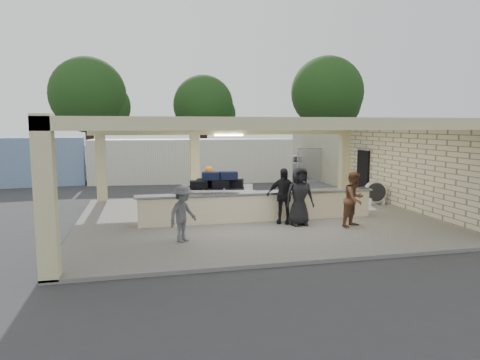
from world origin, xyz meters
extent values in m
plane|color=#2D2D30|center=(0.00, 0.00, 0.00)|extent=(120.00, 120.00, 0.00)
cube|color=#615E5A|center=(0.00, 0.00, 0.05)|extent=(12.00, 10.00, 0.10)
cube|color=#C7C086|center=(0.00, 0.00, 3.50)|extent=(12.00, 10.00, 0.02)
cube|color=beige|center=(6.00, 0.00, 1.75)|extent=(0.02, 10.00, 3.50)
cube|color=black|center=(5.94, 3.20, 1.15)|extent=(0.10, 0.95, 2.10)
cube|color=#C7C086|center=(0.00, 4.75, 3.20)|extent=(12.00, 0.50, 0.60)
cube|color=#C7C086|center=(0.00, -4.85, 3.35)|extent=(12.00, 0.30, 0.30)
cube|color=#C7C086|center=(-5.50, 4.75, 1.80)|extent=(0.40, 0.40, 3.50)
cube|color=#C7C086|center=(-1.50, 4.75, 1.80)|extent=(0.40, 0.40, 3.50)
cube|color=#C7C086|center=(5.80, 4.80, 1.80)|extent=(0.40, 0.40, 3.50)
cube|color=#C7C086|center=(-5.80, -4.80, 1.80)|extent=(0.40, 0.40, 3.50)
cube|color=white|center=(0.00, 4.50, 2.88)|extent=(1.30, 0.12, 0.06)
cube|color=#FFEABF|center=(3.80, 1.50, 3.47)|extent=(0.55, 0.55, 0.04)
cube|color=#FFEABF|center=(3.80, -0.50, 3.47)|extent=(0.55, 0.55, 0.04)
cube|color=#FFEABF|center=(3.80, -2.50, 3.47)|extent=(0.55, 0.55, 0.04)
cube|color=beige|center=(0.00, -0.50, 0.55)|extent=(8.00, 0.50, 0.90)
cube|color=#B7B7BC|center=(0.00, -0.50, 1.05)|extent=(8.20, 0.58, 0.06)
cube|color=silver|center=(-1.21, 0.73, 0.74)|extent=(2.93, 2.10, 0.13)
cylinder|color=black|center=(-2.37, 0.37, 0.31)|extent=(0.21, 0.44, 0.43)
cylinder|color=black|center=(-2.14, 1.52, 0.31)|extent=(0.21, 0.44, 0.43)
cylinder|color=black|center=(-0.28, -0.05, 0.31)|extent=(0.21, 0.44, 0.43)
cylinder|color=black|center=(-0.05, 1.10, 0.31)|extent=(0.21, 0.44, 0.43)
cube|color=silver|center=(-1.05, 1.52, 0.95)|extent=(2.62, 0.58, 0.32)
cube|color=silver|center=(-1.37, -0.05, 0.95)|extent=(2.62, 0.58, 0.32)
cube|color=black|center=(-2.11, 0.59, 0.94)|extent=(0.69, 0.52, 0.28)
cube|color=black|center=(-1.38, 0.44, 0.94)|extent=(0.69, 0.52, 0.28)
cube|color=black|center=(-0.65, 0.29, 0.94)|extent=(0.69, 0.52, 0.28)
cube|color=black|center=(-1.98, 1.22, 0.94)|extent=(0.69, 0.52, 0.28)
cube|color=black|center=(-1.25, 1.07, 0.94)|extent=(0.69, 0.52, 0.28)
cube|color=black|center=(-0.52, 0.92, 0.94)|extent=(0.69, 0.52, 0.28)
cube|color=black|center=(-1.88, 0.65, 1.23)|extent=(0.69, 0.52, 0.28)
cube|color=black|center=(-1.11, 0.71, 1.23)|extent=(0.69, 0.52, 0.28)
cube|color=black|center=(-0.54, 0.81, 1.23)|extent=(0.69, 0.52, 0.28)
cube|color=black|center=(-1.56, 1.13, 1.23)|extent=(0.69, 0.52, 0.28)
cube|color=black|center=(-1.42, 0.78, 1.52)|extent=(0.69, 0.52, 0.28)
cube|color=black|center=(-0.77, 0.75, 1.52)|extent=(0.69, 0.52, 0.28)
cube|color=#590F0C|center=(-2.24, 0.51, 0.94)|extent=(0.69, 0.52, 0.28)
cylinder|color=silver|center=(5.44, 1.29, 0.63)|extent=(0.90, 0.45, 0.86)
cylinder|color=black|center=(5.44, 1.29, 0.63)|extent=(0.81, 0.47, 0.77)
cube|color=silver|center=(5.16, 1.29, 0.24)|extent=(0.06, 0.48, 0.29)
cube|color=silver|center=(5.73, 1.29, 0.24)|extent=(0.06, 0.48, 0.29)
imported|color=orange|center=(-1.42, 1.51, 0.95)|extent=(0.67, 0.68, 1.69)
imported|color=brown|center=(2.74, -2.03, 0.98)|extent=(0.93, 0.75, 1.76)
imported|color=black|center=(0.68, -1.09, 1.02)|extent=(1.13, 0.87, 1.83)
imported|color=#54555A|center=(-2.76, -2.62, 0.89)|extent=(0.98, 0.97, 1.58)
imported|color=black|center=(1.10, -1.46, 1.05)|extent=(0.93, 0.38, 1.90)
imported|color=white|center=(6.64, 12.81, 0.67)|extent=(5.10, 3.31, 1.34)
imported|color=white|center=(10.46, 13.96, 0.65)|extent=(4.34, 2.44, 1.29)
imported|color=black|center=(7.53, 14.62, 0.80)|extent=(5.05, 2.77, 1.59)
cube|color=silver|center=(-0.88, 10.95, 1.26)|extent=(11.76, 3.24, 2.51)
cylinder|color=gray|center=(5.00, 9.00, 1.00)|extent=(0.06, 0.06, 2.00)
cylinder|color=gray|center=(7.00, 9.00, 1.00)|extent=(0.06, 0.06, 2.00)
cylinder|color=gray|center=(9.00, 9.00, 1.00)|extent=(0.06, 0.06, 2.00)
cylinder|color=gray|center=(11.00, 9.00, 1.00)|extent=(0.06, 0.06, 2.00)
cylinder|color=gray|center=(13.00, 9.00, 1.00)|extent=(0.06, 0.06, 2.00)
cylinder|color=gray|center=(15.00, 9.00, 1.00)|extent=(0.06, 0.06, 2.00)
cylinder|color=gray|center=(17.00, 9.00, 1.00)|extent=(0.06, 0.06, 2.00)
cube|color=gray|center=(11.00, 9.00, 1.00)|extent=(12.00, 0.02, 2.00)
cylinder|color=gray|center=(11.00, 9.00, 2.00)|extent=(12.00, 0.05, 0.05)
cylinder|color=#382619|center=(-8.00, 24.00, 2.25)|extent=(0.70, 0.70, 4.50)
sphere|color=black|center=(-8.00, 24.00, 5.85)|extent=(6.30, 6.30, 6.30)
sphere|color=black|center=(-6.80, 24.60, 4.95)|extent=(4.50, 4.50, 4.50)
cylinder|color=#382619|center=(2.00, 26.00, 2.00)|extent=(0.70, 0.70, 4.00)
sphere|color=black|center=(2.00, 26.00, 5.20)|extent=(5.60, 5.60, 5.60)
sphere|color=black|center=(3.20, 26.60, 4.40)|extent=(4.00, 4.00, 4.00)
cylinder|color=#382619|center=(14.00, 25.00, 2.50)|extent=(0.70, 0.70, 5.00)
sphere|color=black|center=(14.00, 25.00, 6.50)|extent=(7.00, 7.00, 7.00)
sphere|color=black|center=(15.20, 25.60, 5.50)|extent=(5.00, 5.00, 5.00)
cube|color=#AFAB8B|center=(9.50, 10.00, 1.60)|extent=(6.00, 8.00, 3.20)
camera|label=1|loc=(-3.85, -14.26, 3.31)|focal=32.00mm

